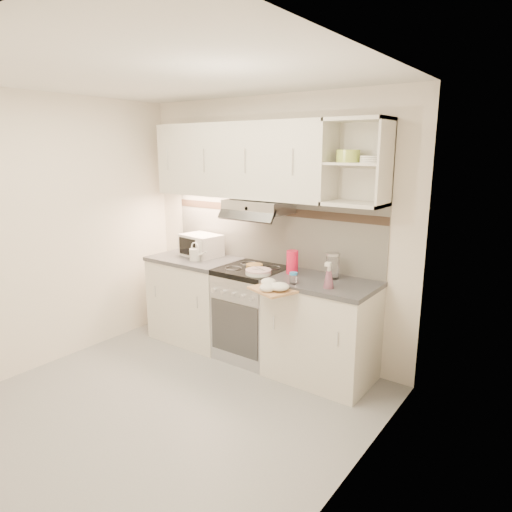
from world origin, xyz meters
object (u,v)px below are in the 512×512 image
at_px(pink_pitcher, 292,262).
at_px(cutting_board, 274,289).
at_px(spray_bottle, 329,277).
at_px(plate_stack, 258,272).
at_px(microwave, 201,245).
at_px(glass_jar, 332,266).
at_px(electric_range, 253,313).
at_px(watering_can, 196,254).

height_order(pink_pitcher, cutting_board, pink_pitcher).
distance_m(pink_pitcher, spray_bottle, 0.52).
bearing_deg(plate_stack, pink_pitcher, 40.76).
height_order(microwave, glass_jar, same).
relative_size(electric_range, cutting_board, 2.57).
bearing_deg(pink_pitcher, electric_range, -155.94).
height_order(glass_jar, spray_bottle, spray_bottle).
bearing_deg(microwave, glass_jar, 8.59).
height_order(glass_jar, cutting_board, glass_jar).
xyz_separation_m(electric_range, pink_pitcher, (0.40, 0.06, 0.56)).
bearing_deg(cutting_board, microwave, 178.83).
distance_m(microwave, plate_stack, 0.96).
height_order(plate_stack, pink_pitcher, pink_pitcher).
bearing_deg(plate_stack, electric_range, 139.31).
distance_m(plate_stack, spray_bottle, 0.71).
distance_m(electric_range, watering_can, 0.84).
distance_m(electric_range, glass_jar, 0.97).
relative_size(microwave, cutting_board, 1.26).
height_order(electric_range, spray_bottle, spray_bottle).
bearing_deg(electric_range, pink_pitcher, 7.83).
relative_size(watering_can, plate_stack, 0.95).
bearing_deg(cutting_board, glass_jar, 78.22).
xyz_separation_m(plate_stack, cutting_board, (0.32, -0.22, -0.05)).
bearing_deg(spray_bottle, glass_jar, 98.06).
xyz_separation_m(watering_can, pink_pitcher, (1.05, 0.15, 0.04)).
height_order(watering_can, pink_pitcher, pink_pitcher).
bearing_deg(spray_bottle, microwave, 158.44).
distance_m(plate_stack, glass_jar, 0.67).
xyz_separation_m(watering_can, glass_jar, (1.43, 0.21, 0.05)).
relative_size(plate_stack, pink_pitcher, 1.10).
bearing_deg(microwave, watering_can, -54.60).
relative_size(electric_range, glass_jar, 3.93).
distance_m(watering_can, spray_bottle, 1.53).
height_order(pink_pitcher, glass_jar, glass_jar).
relative_size(plate_stack, spray_bottle, 1.01).
bearing_deg(electric_range, microwave, 172.72).
bearing_deg(watering_can, spray_bottle, -1.75).
bearing_deg(glass_jar, pink_pitcher, -171.11).
distance_m(pink_pitcher, glass_jar, 0.38).
relative_size(electric_range, microwave, 2.04).
relative_size(glass_jar, spray_bottle, 0.99).
bearing_deg(plate_stack, watering_can, 176.55).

